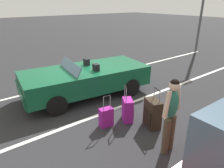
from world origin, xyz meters
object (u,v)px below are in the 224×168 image
convertible_car (80,80)px  suitcase_large_black (152,114)px  suitcase_small_carryon (106,117)px  traveler_person (171,113)px  suitcase_medium_bright (128,110)px

convertible_car → suitcase_large_black: 2.77m
suitcase_small_carryon → traveler_person: (-0.49, 1.57, 0.68)m
convertible_car → suitcase_small_carryon: convertible_car is taller
convertible_car → suitcase_small_carryon: size_ratio=4.90×
convertible_car → suitcase_medium_bright: convertible_car is taller
suitcase_large_black → suitcase_medium_bright: (0.30, -0.60, -0.06)m
convertible_car → traveler_person: size_ratio=2.62×
suitcase_medium_bright → suitcase_small_carryon: size_ratio=1.14×
suitcase_large_black → suitcase_medium_bright: suitcase_large_black is taller
suitcase_large_black → traveler_person: traveler_person is taller
traveler_person → suitcase_small_carryon: bearing=10.0°
suitcase_small_carryon → traveler_person: 1.78m
traveler_person → convertible_car: bearing=-5.6°
suitcase_large_black → suitcase_small_carryon: (0.92, -0.73, -0.12)m
convertible_car → traveler_person: 3.56m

